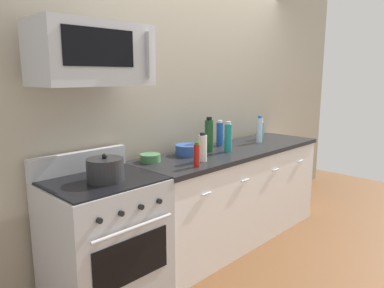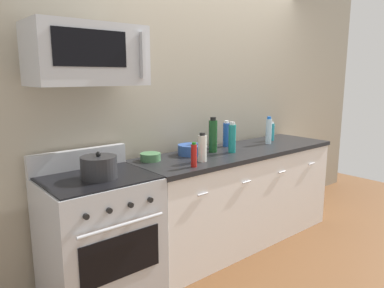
# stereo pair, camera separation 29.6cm
# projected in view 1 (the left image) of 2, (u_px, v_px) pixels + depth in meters

# --- Properties ---
(ground_plane) EXTENTS (6.32, 6.32, 0.00)m
(ground_plane) POSITION_uv_depth(u_px,v_px,m) (232.00, 237.00, 3.64)
(ground_plane) COLOR brown
(back_wall) EXTENTS (5.26, 0.10, 2.70)m
(back_wall) POSITION_uv_depth(u_px,v_px,m) (203.00, 102.00, 3.67)
(back_wall) COLOR #9E937F
(back_wall) RESTS_ON ground_plane
(counter_unit) EXTENTS (2.17, 0.66, 0.92)m
(counter_unit) POSITION_uv_depth(u_px,v_px,m) (233.00, 194.00, 3.55)
(counter_unit) COLOR white
(counter_unit) RESTS_ON ground_plane
(range_oven) EXTENTS (0.76, 0.69, 1.07)m
(range_oven) POSITION_uv_depth(u_px,v_px,m) (104.00, 241.00, 2.52)
(range_oven) COLOR #B7BABF
(range_oven) RESTS_ON ground_plane
(microwave) EXTENTS (0.74, 0.44, 0.40)m
(microwave) POSITION_uv_depth(u_px,v_px,m) (92.00, 55.00, 2.31)
(microwave) COLOR #B7BABF
(bottle_dish_soap) EXTENTS (0.06, 0.06, 0.20)m
(bottle_dish_soap) POSITION_uv_depth(u_px,v_px,m) (261.00, 130.00, 3.98)
(bottle_dish_soap) COLOR teal
(bottle_dish_soap) RESTS_ON countertop_slab
(bottle_water_clear) EXTENTS (0.06, 0.06, 0.28)m
(bottle_water_clear) POSITION_uv_depth(u_px,v_px,m) (259.00, 130.00, 3.78)
(bottle_water_clear) COLOR silver
(bottle_water_clear) RESTS_ON countertop_slab
(bottle_sparkling_teal) EXTENTS (0.07, 0.07, 0.28)m
(bottle_sparkling_teal) POSITION_uv_depth(u_px,v_px,m) (228.00, 137.00, 3.31)
(bottle_sparkling_teal) COLOR #197F7A
(bottle_sparkling_teal) RESTS_ON countertop_slab
(bottle_vinegar_white) EXTENTS (0.07, 0.07, 0.24)m
(bottle_vinegar_white) POSITION_uv_depth(u_px,v_px,m) (203.00, 148.00, 2.94)
(bottle_vinegar_white) COLOR silver
(bottle_vinegar_white) RESTS_ON countertop_slab
(bottle_soda_blue) EXTENTS (0.07, 0.07, 0.26)m
(bottle_soda_blue) POSITION_uv_depth(u_px,v_px,m) (220.00, 134.00, 3.59)
(bottle_soda_blue) COLOR #1E4CA5
(bottle_soda_blue) RESTS_ON countertop_slab
(bottle_hot_sauce_red) EXTENTS (0.05, 0.05, 0.19)m
(bottle_hot_sauce_red) POSITION_uv_depth(u_px,v_px,m) (197.00, 155.00, 2.76)
(bottle_hot_sauce_red) COLOR #B21914
(bottle_hot_sauce_red) RESTS_ON countertop_slab
(bottle_wine_green) EXTENTS (0.08, 0.08, 0.32)m
(bottle_wine_green) POSITION_uv_depth(u_px,v_px,m) (209.00, 135.00, 3.31)
(bottle_wine_green) COLOR #19471E
(bottle_wine_green) RESTS_ON countertop_slab
(bowl_blue_mixing) EXTENTS (0.23, 0.23, 0.09)m
(bowl_blue_mixing) POSITION_uv_depth(u_px,v_px,m) (188.00, 149.00, 3.19)
(bowl_blue_mixing) COLOR #2D519E
(bowl_blue_mixing) RESTS_ON countertop_slab
(bowl_green_glaze) EXTENTS (0.17, 0.17, 0.06)m
(bowl_green_glaze) POSITION_uv_depth(u_px,v_px,m) (150.00, 158.00, 2.94)
(bowl_green_glaze) COLOR #477A4C
(bowl_green_glaze) RESTS_ON countertop_slab
(stockpot) EXTENTS (0.25, 0.25, 0.19)m
(stockpot) POSITION_uv_depth(u_px,v_px,m) (105.00, 170.00, 2.39)
(stockpot) COLOR #262628
(stockpot) RESTS_ON range_oven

